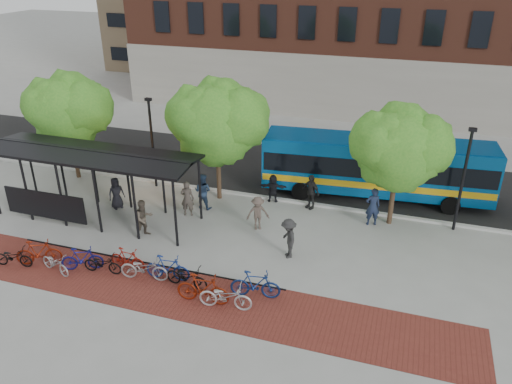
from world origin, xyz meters
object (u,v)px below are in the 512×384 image
(lamp_post_right, at_px, (463,177))
(pedestrian_1, at_px, (187,198))
(pedestrian_4, at_px, (311,192))
(bike_9, at_px, (203,289))
(lamp_post_left, at_px, (152,141))
(bike_2, at_px, (55,263))
(bike_10, at_px, (225,296))
(bike_11, at_px, (255,284))
(bus, at_px, (376,164))
(bike_3, at_px, (82,259))
(bike_7, at_px, (168,268))
(pedestrian_7, at_px, (373,207))
(pedestrian_2, at_px, (203,191))
(pedestrian_9, at_px, (288,238))
(tree_a, at_px, (69,107))
(pedestrian_0, at_px, (116,193))
(pedestrian_8, at_px, (144,218))
(bike_8, at_px, (187,277))
(bike_5, at_px, (127,259))
(pedestrian_3, at_px, (258,213))
(bike_1, at_px, (39,252))
(bike_4, at_px, (102,264))
(pedestrian_5, at_px, (273,188))
(tree_c, at_px, (401,146))
(bike_6, at_px, (144,268))
(bus_shelter, at_px, (90,161))
(bike_0, at_px, (13,257))
(tree_b, at_px, (219,119))

(lamp_post_right, distance_m, pedestrian_1, 13.18)
(pedestrian_4, bearing_deg, bike_9, -72.54)
(lamp_post_left, distance_m, bike_2, 9.19)
(lamp_post_left, relative_size, bike_10, 2.51)
(bike_11, bearing_deg, bus, -27.58)
(bike_3, height_order, bike_7, bike_7)
(bike_7, xyz_separation_m, pedestrian_7, (7.37, 7.18, 0.42))
(pedestrian_2, height_order, pedestrian_9, pedestrian_2)
(tree_a, xyz_separation_m, pedestrian_0, (4.28, -2.76, -3.39))
(pedestrian_8, bearing_deg, bike_8, -98.34)
(lamp_post_left, relative_size, bike_5, 3.12)
(pedestrian_3, bearing_deg, bike_1, -171.49)
(pedestrian_2, xyz_separation_m, pedestrian_4, (5.30, 1.71, -0.02))
(bike_9, xyz_separation_m, bike_10, (0.93, -0.04, -0.09))
(bike_5, height_order, pedestrian_4, pedestrian_4)
(bike_2, xyz_separation_m, bike_8, (5.63, 0.77, 0.04))
(tree_a, xyz_separation_m, bike_5, (7.75, -7.50, -3.75))
(pedestrian_2, height_order, pedestrian_3, pedestrian_2)
(bike_4, bearing_deg, bike_9, -101.48)
(bike_11, bearing_deg, bike_7, 80.20)
(bike_5, distance_m, bike_10, 4.96)
(lamp_post_left, bearing_deg, bike_2, -89.30)
(bus, bearing_deg, pedestrian_3, -137.36)
(bike_11, xyz_separation_m, pedestrian_1, (-5.31, 5.30, 0.34))
(bike_4, relative_size, bike_5, 1.02)
(pedestrian_5, height_order, pedestrian_8, pedestrian_8)
(pedestrian_4, relative_size, pedestrian_9, 1.02)
(bike_11, bearing_deg, tree_a, 50.62)
(lamp_post_left, distance_m, pedestrian_7, 12.31)
(bike_7, height_order, pedestrian_0, pedestrian_0)
(pedestrian_5, bearing_deg, bike_11, 93.09)
(bike_10, xyz_separation_m, pedestrian_4, (1.26, 8.95, 0.40))
(pedestrian_1, bearing_deg, bike_1, 42.99)
(lamp_post_left, relative_size, pedestrian_9, 2.79)
(bike_11, relative_size, pedestrian_9, 1.07)
(tree_c, xyz_separation_m, bike_11, (-4.56, -7.66, -3.46))
(lamp_post_left, height_order, bike_6, lamp_post_left)
(bike_9, relative_size, pedestrian_3, 1.23)
(tree_a, distance_m, bike_4, 11.26)
(bike_11, bearing_deg, pedestrian_5, 1.84)
(bus_shelter, relative_size, bus, 0.87)
(tree_c, bearing_deg, bike_6, -139.26)
(bike_0, bearing_deg, tree_b, -43.97)
(bike_4, height_order, bike_10, bike_10)
(bike_1, height_order, bike_5, bike_1)
(lamp_post_right, xyz_separation_m, bike_4, (-14.01, -8.30, -2.31))
(pedestrian_7, bearing_deg, tree_c, -174.26)
(tree_a, xyz_separation_m, pedestrian_7, (17.07, -0.47, -3.26))
(bus_shelter, height_order, bike_1, bus_shelter)
(bike_9, relative_size, pedestrian_9, 1.14)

